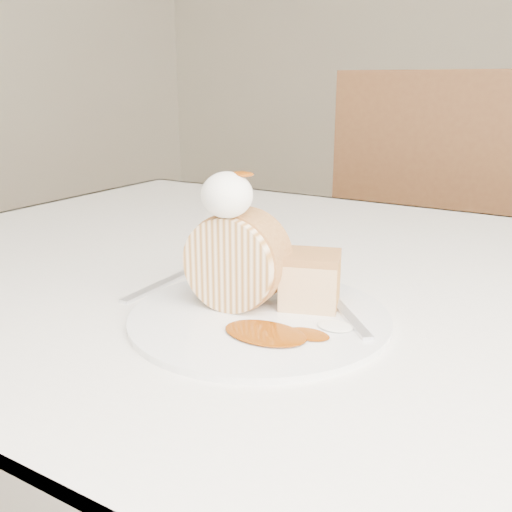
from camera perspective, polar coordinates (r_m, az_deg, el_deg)
The scene contains 10 objects.
table at distance 0.73m, azimuth 10.37°, elevation -8.88°, with size 1.40×0.90×0.75m.
chair_far at distance 1.55m, azimuth 17.31°, elevation 1.09°, with size 0.53×0.53×1.00m.
plate at distance 0.57m, azimuth 0.35°, elevation -6.09°, with size 0.26×0.26×0.01m, color white.
roulade_slice at distance 0.57m, azimuth -1.91°, elevation -0.42°, with size 0.10×0.10×0.05m, color beige.
cake_chunk at distance 0.58m, azimuth 5.43°, elevation -2.71°, with size 0.06×0.05×0.05m, color #A56F3E.
whipped_cream at distance 0.54m, azimuth -2.92°, elevation 6.12°, with size 0.05×0.05×0.04m, color white.
caramel_drizzle at distance 0.54m, azimuth -1.46°, elevation 8.77°, with size 0.02×0.02×0.01m, color #753104.
caramel_pool at distance 0.52m, azimuth 0.93°, elevation -7.69°, with size 0.08×0.05×0.00m, color #753104, non-canonical shape.
fork at distance 0.56m, azimuth 9.13°, elevation -5.86°, with size 0.02×0.15×0.00m, color silver.
spoon at distance 0.67m, azimuth -9.56°, elevation -2.87°, with size 0.02×0.15×0.00m, color silver.
Camera 1 is at (0.22, -0.42, 0.97)m, focal length 40.00 mm.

